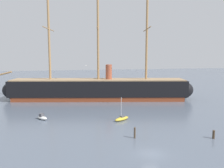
% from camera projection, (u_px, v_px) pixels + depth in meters
% --- Properties ---
extents(ground_plane, '(400.00, 400.00, 0.00)m').
position_uv_depth(ground_plane, '(151.00, 154.00, 36.62)').
color(ground_plane, slate).
extents(tall_ship, '(70.45, 20.64, 34.19)m').
position_uv_depth(tall_ship, '(98.00, 89.00, 80.08)').
color(tall_ship, brown).
rests_on(tall_ship, ground).
extents(sailboat_near_centre, '(4.32, 3.37, 5.59)m').
position_uv_depth(sailboat_near_centre, '(122.00, 118.00, 55.19)').
color(sailboat_near_centre, gold).
rests_on(sailboat_near_centre, ground).
extents(motorboat_mid_left, '(3.09, 3.48, 1.39)m').
position_uv_depth(motorboat_mid_left, '(42.00, 117.00, 56.07)').
color(motorboat_mid_left, silver).
rests_on(motorboat_mid_left, ground).
extents(dinghy_far_left, '(1.71, 2.31, 0.50)m').
position_uv_depth(dinghy_far_left, '(21.00, 98.00, 82.95)').
color(dinghy_far_left, '#236670').
rests_on(dinghy_far_left, ground).
extents(dinghy_far_right, '(2.21, 1.56, 0.48)m').
position_uv_depth(dinghy_far_right, '(174.00, 93.00, 93.89)').
color(dinghy_far_right, gold).
rests_on(dinghy_far_right, ground).
extents(motorboat_distant_centre, '(3.79, 2.82, 1.47)m').
position_uv_depth(motorboat_distant_centre, '(93.00, 90.00, 99.83)').
color(motorboat_distant_centre, '#B22D28').
rests_on(motorboat_distant_centre, ground).
extents(mooring_piling_nearest, '(0.44, 0.44, 1.55)m').
position_uv_depth(mooring_piling_nearest, '(214.00, 134.00, 43.29)').
color(mooring_piling_nearest, '#423323').
rests_on(mooring_piling_nearest, ground).
extents(mooring_piling_left_pair, '(0.35, 0.35, 2.06)m').
position_uv_depth(mooring_piling_left_pair, '(135.00, 133.00, 43.42)').
color(mooring_piling_left_pair, '#4C3D2D').
rests_on(mooring_piling_left_pair, ground).
extents(seagull_in_flight, '(0.76, 0.93, 0.13)m').
position_uv_depth(seagull_in_flight, '(86.00, 65.00, 48.66)').
color(seagull_in_flight, silver).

